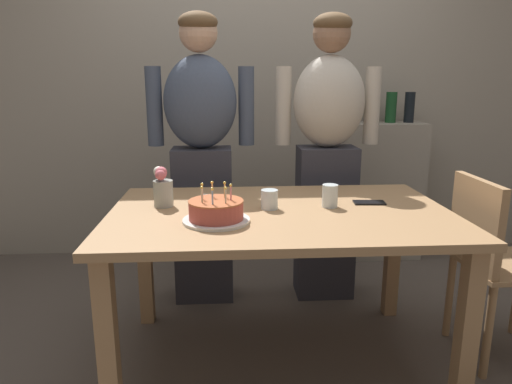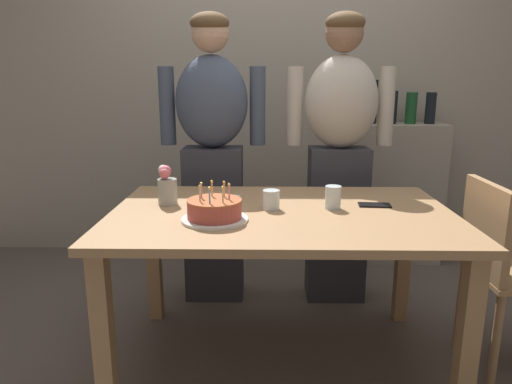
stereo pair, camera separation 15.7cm
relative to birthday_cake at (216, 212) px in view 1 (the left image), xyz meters
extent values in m
plane|color=#564C44|center=(0.28, 0.15, -0.78)|extent=(10.00, 10.00, 0.00)
cube|color=#9E9384|center=(0.28, 1.70, 0.52)|extent=(5.20, 0.10, 2.60)
cube|color=#A37A51|center=(0.28, 0.15, -0.06)|extent=(1.50, 0.96, 0.03)
cube|color=#A37A51|center=(-0.40, -0.26, -0.43)|extent=(0.07, 0.07, 0.70)
cube|color=#A37A51|center=(0.96, -0.26, -0.43)|extent=(0.07, 0.07, 0.70)
cube|color=#A37A51|center=(-0.40, 0.56, -0.43)|extent=(0.07, 0.07, 0.70)
cube|color=#A37A51|center=(0.96, 0.56, -0.43)|extent=(0.07, 0.07, 0.70)
cylinder|color=white|center=(0.00, 0.00, -0.04)|extent=(0.27, 0.27, 0.01)
cylinder|color=#B24C42|center=(0.00, 0.00, 0.00)|extent=(0.22, 0.22, 0.07)
cylinder|color=#B75B33|center=(0.00, 0.00, 0.04)|extent=(0.22, 0.22, 0.01)
cylinder|color=beige|center=(0.04, -0.05, 0.07)|extent=(0.01, 0.01, 0.05)
sphere|color=#F9C64C|center=(0.04, -0.05, 0.11)|extent=(0.01, 0.01, 0.01)
cylinder|color=pink|center=(0.06, 0.00, 0.07)|extent=(0.01, 0.01, 0.05)
sphere|color=#F9C64C|center=(0.06, 0.00, 0.11)|extent=(0.01, 0.01, 0.01)
cylinder|color=#EAB266|center=(0.04, 0.05, 0.07)|extent=(0.01, 0.01, 0.05)
sphere|color=#F9C64C|center=(0.04, 0.05, 0.11)|extent=(0.01, 0.01, 0.01)
cylinder|color=#EAB266|center=(-0.02, 0.06, 0.07)|extent=(0.01, 0.01, 0.05)
sphere|color=#F9C64C|center=(-0.02, 0.06, 0.11)|extent=(0.01, 0.01, 0.01)
cylinder|color=pink|center=(-0.06, 0.02, 0.07)|extent=(0.01, 0.01, 0.05)
sphere|color=#F9C64C|center=(-0.06, 0.02, 0.11)|extent=(0.01, 0.01, 0.01)
cylinder|color=beige|center=(-0.05, -0.03, 0.07)|extent=(0.01, 0.01, 0.05)
sphere|color=#F9C64C|center=(-0.05, -0.03, 0.11)|extent=(0.01, 0.01, 0.01)
cylinder|color=#93B7DB|center=(-0.01, -0.06, 0.07)|extent=(0.01, 0.01, 0.05)
sphere|color=#F9C64C|center=(-0.01, -0.06, 0.11)|extent=(0.01, 0.01, 0.01)
cylinder|color=silver|center=(0.23, 0.18, 0.00)|extent=(0.08, 0.08, 0.09)
cylinder|color=silver|center=(0.51, 0.19, 0.01)|extent=(0.07, 0.07, 0.10)
cube|color=black|center=(0.71, 0.24, -0.04)|extent=(0.15, 0.08, 0.01)
cube|color=white|center=(-0.01, 0.37, -0.04)|extent=(0.19, 0.16, 0.01)
cylinder|color=#999E93|center=(-0.24, 0.25, 0.02)|extent=(0.09, 0.09, 0.12)
sphere|color=#DB6670|center=(-0.25, 0.24, 0.11)|extent=(0.05, 0.05, 0.05)
sphere|color=silver|center=(-0.26, 0.27, 0.12)|extent=(0.05, 0.05, 0.05)
sphere|color=#DB6670|center=(-0.25, 0.25, 0.11)|extent=(0.05, 0.05, 0.05)
cube|color=#33333D|center=(-0.10, 0.85, -0.32)|extent=(0.34, 0.23, 0.92)
ellipsoid|color=#424C60|center=(-0.10, 0.85, 0.40)|extent=(0.41, 0.27, 0.52)
sphere|color=tan|center=(-0.10, 0.85, 0.77)|extent=(0.21, 0.21, 0.21)
ellipsoid|color=brown|center=(-0.10, 0.83, 0.82)|extent=(0.21, 0.21, 0.12)
cylinder|color=#424C60|center=(0.16, 0.88, 0.37)|extent=(0.09, 0.09, 0.44)
cylinder|color=#424C60|center=(-0.36, 0.88, 0.37)|extent=(0.09, 0.09, 0.44)
cube|color=#33333D|center=(0.64, 0.85, -0.32)|extent=(0.34, 0.23, 0.92)
ellipsoid|color=beige|center=(0.64, 0.85, 0.40)|extent=(0.41, 0.27, 0.52)
sphere|color=#936B51|center=(0.64, 0.85, 0.77)|extent=(0.21, 0.21, 0.21)
ellipsoid|color=brown|center=(0.64, 0.83, 0.82)|extent=(0.21, 0.21, 0.12)
cylinder|color=beige|center=(0.90, 0.88, 0.37)|extent=(0.09, 0.09, 0.44)
cylinder|color=beige|center=(0.38, 0.88, 0.37)|extent=(0.09, 0.09, 0.44)
cube|color=#A37A51|center=(1.36, 0.13, -0.32)|extent=(0.42, 0.42, 0.02)
cube|color=#A37A51|center=(1.17, 0.13, -0.11)|extent=(0.04, 0.40, 0.40)
cylinder|color=#A37A51|center=(1.18, -0.05, -0.56)|extent=(0.04, 0.04, 0.45)
cylinder|color=#A37A51|center=(1.18, 0.31, -0.56)|extent=(0.04, 0.04, 0.45)
cube|color=#9E9384|center=(1.16, 1.48, -0.28)|extent=(0.63, 0.30, 1.00)
cylinder|color=black|center=(0.96, 1.48, 0.37)|extent=(0.06, 0.06, 0.30)
cylinder|color=black|center=(1.09, 1.48, 0.33)|extent=(0.07, 0.07, 0.23)
cylinder|color=#194723|center=(1.23, 1.48, 0.33)|extent=(0.08, 0.08, 0.22)
cylinder|color=black|center=(1.36, 1.48, 0.33)|extent=(0.07, 0.07, 0.22)
camera|label=1|loc=(0.04, -1.81, 0.52)|focal=32.61mm
camera|label=2|loc=(0.20, -1.82, 0.52)|focal=32.61mm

